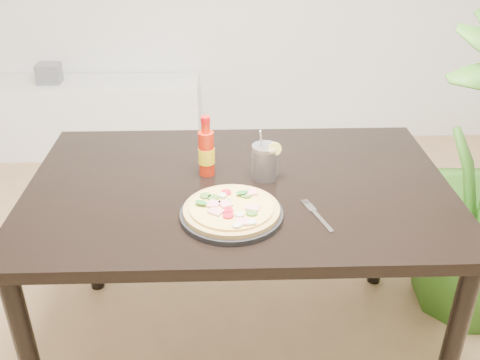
{
  "coord_description": "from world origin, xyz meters",
  "views": [
    {
      "loc": [
        0.07,
        -1.31,
        1.62
      ],
      "look_at": [
        0.11,
        0.12,
        0.83
      ],
      "focal_mm": 40.0,
      "sensor_mm": 36.0,
      "label": 1
    }
  ],
  "objects_px": {
    "hot_sauce_bottle": "(206,152)",
    "fork": "(316,214)",
    "cola_cup": "(265,162)",
    "dining_table": "(239,205)",
    "pizza": "(232,209)",
    "plate": "(232,214)",
    "media_console": "(95,117)"
  },
  "relations": [
    {
      "from": "cola_cup",
      "to": "fork",
      "type": "relative_size",
      "value": 0.97
    },
    {
      "from": "plate",
      "to": "cola_cup",
      "type": "relative_size",
      "value": 1.72
    },
    {
      "from": "pizza",
      "to": "fork",
      "type": "height_order",
      "value": "pizza"
    },
    {
      "from": "hot_sauce_bottle",
      "to": "fork",
      "type": "xyz_separation_m",
      "value": [
        0.33,
        -0.27,
        -0.08
      ]
    },
    {
      "from": "hot_sauce_bottle",
      "to": "cola_cup",
      "type": "height_order",
      "value": "hot_sauce_bottle"
    },
    {
      "from": "plate",
      "to": "media_console",
      "type": "height_order",
      "value": "plate"
    },
    {
      "from": "plate",
      "to": "hot_sauce_bottle",
      "type": "height_order",
      "value": "hot_sauce_bottle"
    },
    {
      "from": "pizza",
      "to": "cola_cup",
      "type": "height_order",
      "value": "cola_cup"
    },
    {
      "from": "dining_table",
      "to": "hot_sauce_bottle",
      "type": "distance_m",
      "value": 0.21
    },
    {
      "from": "hot_sauce_bottle",
      "to": "cola_cup",
      "type": "xyz_separation_m",
      "value": [
        0.2,
        -0.03,
        -0.03
      ]
    },
    {
      "from": "dining_table",
      "to": "plate",
      "type": "xyz_separation_m",
      "value": [
        -0.03,
        -0.2,
        0.09
      ]
    },
    {
      "from": "dining_table",
      "to": "fork",
      "type": "distance_m",
      "value": 0.32
    },
    {
      "from": "media_console",
      "to": "dining_table",
      "type": "bearing_deg",
      "value": -63.5
    },
    {
      "from": "dining_table",
      "to": "pizza",
      "type": "height_order",
      "value": "pizza"
    },
    {
      "from": "hot_sauce_bottle",
      "to": "fork",
      "type": "height_order",
      "value": "hot_sauce_bottle"
    },
    {
      "from": "plate",
      "to": "pizza",
      "type": "xyz_separation_m",
      "value": [
        0.0,
        -0.0,
        0.02
      ]
    },
    {
      "from": "media_console",
      "to": "hot_sauce_bottle",
      "type": "bearing_deg",
      "value": -65.37
    },
    {
      "from": "dining_table",
      "to": "media_console",
      "type": "distance_m",
      "value": 2.09
    },
    {
      "from": "cola_cup",
      "to": "hot_sauce_bottle",
      "type": "bearing_deg",
      "value": 171.36
    },
    {
      "from": "fork",
      "to": "dining_table",
      "type": "bearing_deg",
      "value": 120.87
    },
    {
      "from": "cola_cup",
      "to": "fork",
      "type": "xyz_separation_m",
      "value": [
        0.14,
        -0.24,
        -0.05
      ]
    },
    {
      "from": "hot_sauce_bottle",
      "to": "dining_table",
      "type": "bearing_deg",
      "value": -34.2
    },
    {
      "from": "cola_cup",
      "to": "media_console",
      "type": "xyz_separation_m",
      "value": [
        -1.0,
        1.79,
        -0.56
      ]
    },
    {
      "from": "pizza",
      "to": "hot_sauce_bottle",
      "type": "bearing_deg",
      "value": 106.21
    },
    {
      "from": "pizza",
      "to": "fork",
      "type": "relative_size",
      "value": 1.56
    },
    {
      "from": "hot_sauce_bottle",
      "to": "media_console",
      "type": "xyz_separation_m",
      "value": [
        -0.81,
        1.76,
        -0.58
      ]
    },
    {
      "from": "hot_sauce_bottle",
      "to": "cola_cup",
      "type": "relative_size",
      "value": 1.17
    },
    {
      "from": "hot_sauce_bottle",
      "to": "cola_cup",
      "type": "bearing_deg",
      "value": -8.64
    },
    {
      "from": "fork",
      "to": "media_console",
      "type": "height_order",
      "value": "fork"
    },
    {
      "from": "hot_sauce_bottle",
      "to": "fork",
      "type": "bearing_deg",
      "value": -39.32
    },
    {
      "from": "fork",
      "to": "cola_cup",
      "type": "bearing_deg",
      "value": 101.82
    },
    {
      "from": "plate",
      "to": "cola_cup",
      "type": "xyz_separation_m",
      "value": [
        0.12,
        0.24,
        0.05
      ]
    }
  ]
}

